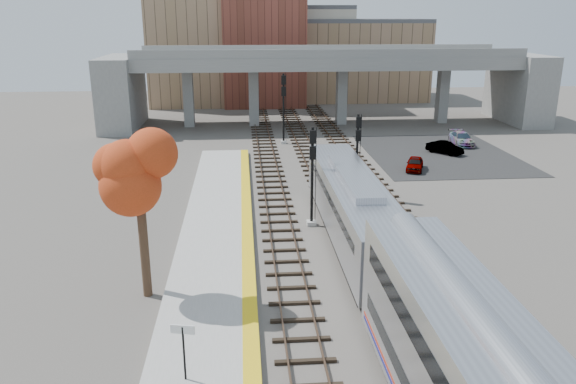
{
  "coord_description": "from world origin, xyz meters",
  "views": [
    {
      "loc": [
        -5.48,
        -24.88,
        13.3
      ],
      "look_at": [
        -2.69,
        9.02,
        2.5
      ],
      "focal_mm": 35.0,
      "sensor_mm": 36.0,
      "label": 1
    }
  ],
  "objects_px": {
    "signal_mast_far": "(284,109)",
    "signal_mast_near": "(312,180)",
    "locomotive": "(352,206)",
    "car_a": "(415,164)",
    "tree": "(138,171)",
    "signal_mast_mid": "(357,159)",
    "car_c": "(461,139)",
    "car_b": "(445,148)"
  },
  "relations": [
    {
      "from": "signal_mast_near",
      "to": "tree",
      "type": "height_order",
      "value": "tree"
    },
    {
      "from": "signal_mast_near",
      "to": "signal_mast_far",
      "type": "height_order",
      "value": "signal_mast_far"
    },
    {
      "from": "car_c",
      "to": "signal_mast_mid",
      "type": "bearing_deg",
      "value": -127.95
    },
    {
      "from": "signal_mast_mid",
      "to": "tree",
      "type": "relative_size",
      "value": 0.73
    },
    {
      "from": "signal_mast_mid",
      "to": "tree",
      "type": "height_order",
      "value": "tree"
    },
    {
      "from": "signal_mast_near",
      "to": "car_c",
      "type": "xyz_separation_m",
      "value": [
        18.79,
        22.42,
        -2.45
      ]
    },
    {
      "from": "locomotive",
      "to": "signal_mast_far",
      "type": "relative_size",
      "value": 2.57
    },
    {
      "from": "car_c",
      "to": "car_a",
      "type": "bearing_deg",
      "value": -126.19
    },
    {
      "from": "car_a",
      "to": "car_b",
      "type": "height_order",
      "value": "car_b"
    },
    {
      "from": "car_b",
      "to": "car_c",
      "type": "distance_m",
      "value": 4.95
    },
    {
      "from": "car_b",
      "to": "tree",
      "type": "bearing_deg",
      "value": -171.69
    },
    {
      "from": "car_b",
      "to": "signal_mast_far",
      "type": "bearing_deg",
      "value": 119.41
    },
    {
      "from": "locomotive",
      "to": "car_c",
      "type": "bearing_deg",
      "value": 56.56
    },
    {
      "from": "locomotive",
      "to": "signal_mast_mid",
      "type": "distance_m",
      "value": 8.93
    },
    {
      "from": "tree",
      "to": "car_c",
      "type": "height_order",
      "value": "tree"
    },
    {
      "from": "signal_mast_mid",
      "to": "car_a",
      "type": "distance_m",
      "value": 10.0
    },
    {
      "from": "signal_mast_near",
      "to": "car_b",
      "type": "distance_m",
      "value": 24.43
    },
    {
      "from": "signal_mast_near",
      "to": "car_b",
      "type": "xyz_separation_m",
      "value": [
        15.62,
        18.62,
        -2.51
      ]
    },
    {
      "from": "locomotive",
      "to": "car_c",
      "type": "height_order",
      "value": "locomotive"
    },
    {
      "from": "tree",
      "to": "signal_mast_mid",
      "type": "bearing_deg",
      "value": 47.71
    },
    {
      "from": "car_b",
      "to": "car_c",
      "type": "height_order",
      "value": "car_c"
    },
    {
      "from": "locomotive",
      "to": "car_b",
      "type": "xyz_separation_m",
      "value": [
        13.52,
        21.46,
        -1.63
      ]
    },
    {
      "from": "tree",
      "to": "car_a",
      "type": "xyz_separation_m",
      "value": [
        20.08,
        21.7,
        -5.76
      ]
    },
    {
      "from": "signal_mast_far",
      "to": "car_a",
      "type": "distance_m",
      "value": 16.3
    },
    {
      "from": "car_a",
      "to": "car_b",
      "type": "xyz_separation_m",
      "value": [
        4.8,
        5.78,
        0.02
      ]
    },
    {
      "from": "car_a",
      "to": "car_c",
      "type": "bearing_deg",
      "value": 70.78
    },
    {
      "from": "signal_mast_near",
      "to": "signal_mast_mid",
      "type": "relative_size",
      "value": 1.04
    },
    {
      "from": "locomotive",
      "to": "car_b",
      "type": "bearing_deg",
      "value": 57.8
    },
    {
      "from": "tree",
      "to": "signal_mast_far",
      "type": "bearing_deg",
      "value": 74.55
    },
    {
      "from": "locomotive",
      "to": "car_a",
      "type": "height_order",
      "value": "locomotive"
    },
    {
      "from": "signal_mast_mid",
      "to": "tree",
      "type": "distance_m",
      "value": 20.14
    },
    {
      "from": "tree",
      "to": "car_c",
      "type": "bearing_deg",
      "value": 48.12
    },
    {
      "from": "locomotive",
      "to": "signal_mast_near",
      "type": "height_order",
      "value": "signal_mast_near"
    },
    {
      "from": "locomotive",
      "to": "signal_mast_far",
      "type": "height_order",
      "value": "signal_mast_far"
    },
    {
      "from": "signal_mast_far",
      "to": "tree",
      "type": "relative_size",
      "value": 0.86
    },
    {
      "from": "signal_mast_near",
      "to": "signal_mast_mid",
      "type": "bearing_deg",
      "value": 54.87
    },
    {
      "from": "tree",
      "to": "car_b",
      "type": "relative_size",
      "value": 2.34
    },
    {
      "from": "signal_mast_near",
      "to": "car_a",
      "type": "xyz_separation_m",
      "value": [
        10.82,
        12.84,
        -2.53
      ]
    },
    {
      "from": "signal_mast_far",
      "to": "signal_mast_near",
      "type": "bearing_deg",
      "value": -90.0
    },
    {
      "from": "signal_mast_near",
      "to": "car_a",
      "type": "distance_m",
      "value": 16.98
    },
    {
      "from": "locomotive",
      "to": "signal_mast_near",
      "type": "bearing_deg",
      "value": 126.41
    },
    {
      "from": "locomotive",
      "to": "car_b",
      "type": "relative_size",
      "value": 5.17
    }
  ]
}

